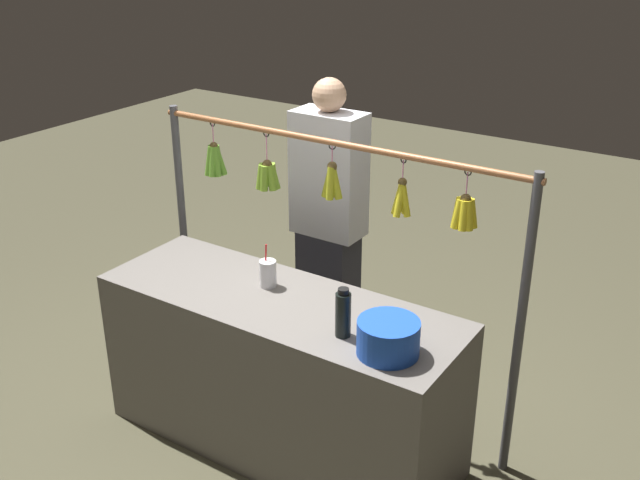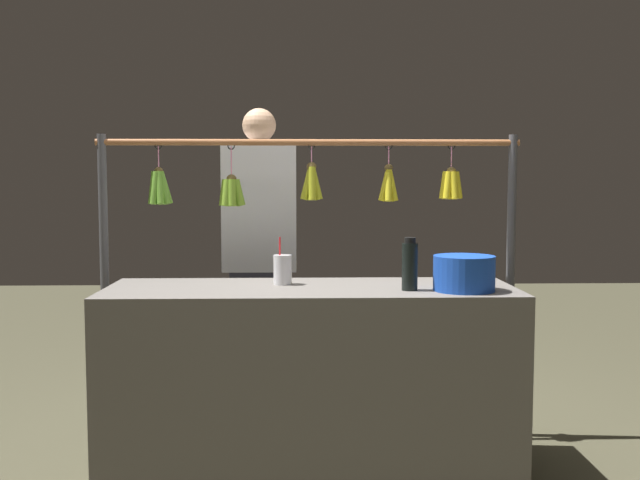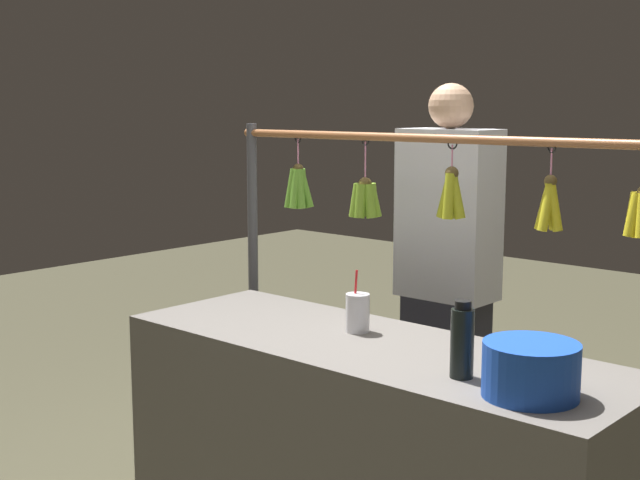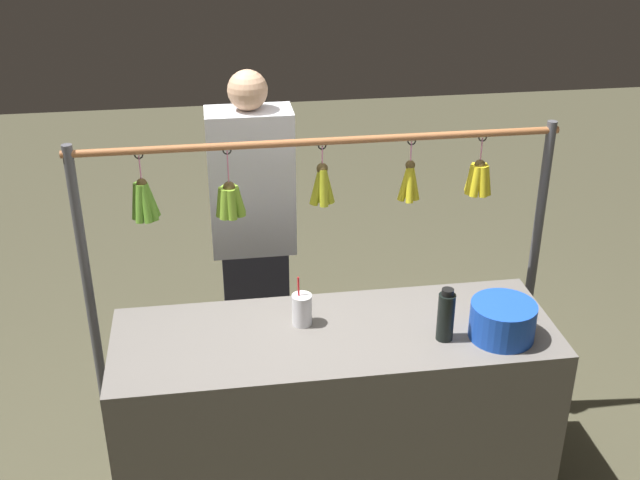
{
  "view_description": "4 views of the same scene",
  "coord_description": "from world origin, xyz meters",
  "px_view_note": "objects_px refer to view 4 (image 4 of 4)",
  "views": [
    {
      "loc": [
        -1.87,
        2.49,
        2.53
      ],
      "look_at": [
        -0.23,
        0.0,
        1.21
      ],
      "focal_mm": 41.86,
      "sensor_mm": 36.0,
      "label": 1
    },
    {
      "loc": [
        0.05,
        3.19,
        1.31
      ],
      "look_at": [
        -0.04,
        0.0,
        1.05
      ],
      "focal_mm": 40.82,
      "sensor_mm": 36.0,
      "label": 2
    },
    {
      "loc": [
        -1.74,
        2.19,
        1.63
      ],
      "look_at": [
        0.23,
        0.0,
        1.16
      ],
      "focal_mm": 48.75,
      "sensor_mm": 36.0,
      "label": 3
    },
    {
      "loc": [
        0.46,
        2.67,
        2.62
      ],
      "look_at": [
        0.06,
        0.0,
        1.26
      ],
      "focal_mm": 44.44,
      "sensor_mm": 36.0,
      "label": 4
    }
  ],
  "objects_px": {
    "blue_bucket": "(503,321)",
    "vendor_person": "(254,242)",
    "water_bottle": "(446,316)",
    "drink_cup": "(302,309)"
  },
  "relations": [
    {
      "from": "drink_cup",
      "to": "water_bottle",
      "type": "bearing_deg",
      "value": 160.52
    },
    {
      "from": "water_bottle",
      "to": "vendor_person",
      "type": "bearing_deg",
      "value": -54.34
    },
    {
      "from": "blue_bucket",
      "to": "vendor_person",
      "type": "height_order",
      "value": "vendor_person"
    },
    {
      "from": "water_bottle",
      "to": "blue_bucket",
      "type": "relative_size",
      "value": 0.87
    },
    {
      "from": "blue_bucket",
      "to": "drink_cup",
      "type": "xyz_separation_m",
      "value": [
        0.78,
        -0.21,
        -0.01
      ]
    },
    {
      "from": "drink_cup",
      "to": "blue_bucket",
      "type": "bearing_deg",
      "value": 164.69
    },
    {
      "from": "water_bottle",
      "to": "vendor_person",
      "type": "height_order",
      "value": "vendor_person"
    },
    {
      "from": "blue_bucket",
      "to": "water_bottle",
      "type": "bearing_deg",
      "value": -4.75
    },
    {
      "from": "vendor_person",
      "to": "drink_cup",
      "type": "bearing_deg",
      "value": 100.55
    },
    {
      "from": "vendor_person",
      "to": "blue_bucket",
      "type": "bearing_deg",
      "value": 133.15
    }
  ]
}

